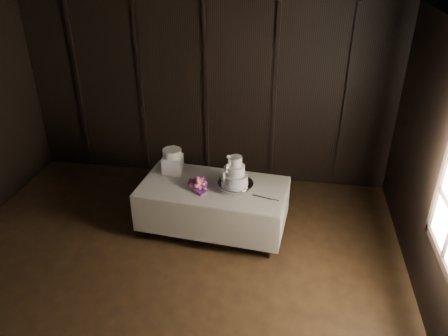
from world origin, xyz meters
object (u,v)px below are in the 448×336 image
at_px(cake_stand, 235,186).
at_px(bouquet, 198,183).
at_px(wedding_cake, 233,173).
at_px(small_cake, 172,153).
at_px(display_table, 213,207).
at_px(box_pedestal, 173,164).

height_order(cake_stand, bouquet, bouquet).
height_order(wedding_cake, bouquet, wedding_cake).
relative_size(bouquet, small_cake, 1.54).
distance_m(wedding_cake, small_cake, 0.98).
height_order(cake_stand, wedding_cake, wedding_cake).
relative_size(display_table, small_cake, 7.84).
xyz_separation_m(cake_stand, small_cake, (-0.95, 0.32, 0.26)).
distance_m(wedding_cake, box_pedestal, 0.99).
distance_m(cake_stand, wedding_cake, 0.20).
bearing_deg(wedding_cake, bouquet, 165.30).
height_order(cake_stand, small_cake, small_cake).
xyz_separation_m(display_table, wedding_cake, (0.28, -0.04, 0.59)).
bearing_deg(cake_stand, display_table, 175.84).
height_order(bouquet, box_pedestal, box_pedestal).
bearing_deg(small_cake, cake_stand, -18.50).
distance_m(cake_stand, box_pedestal, 1.00).
xyz_separation_m(bouquet, box_pedestal, (-0.44, 0.36, 0.06)).
relative_size(cake_stand, box_pedestal, 1.86).
bearing_deg(display_table, small_cake, 160.36).
bearing_deg(bouquet, box_pedestal, 140.37).
height_order(display_table, bouquet, bouquet).
bearing_deg(display_table, bouquet, -156.05).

